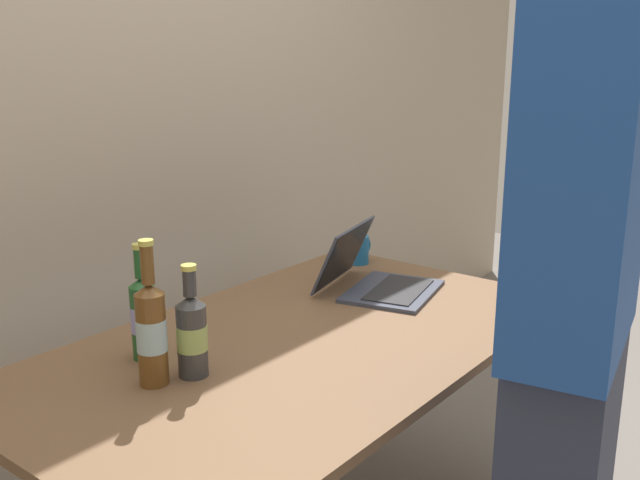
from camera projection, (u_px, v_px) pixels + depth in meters
desk at (299, 375)px, 1.91m from camera, size 1.56×0.89×0.70m
laptop at (375, 277)px, 2.26m from camera, size 0.39×0.40×0.20m
beer_bottle_green at (151, 330)px, 1.60m from camera, size 0.07×0.07×0.34m
beer_bottle_brown at (143, 315)px, 1.74m from camera, size 0.06×0.06×0.29m
beer_bottle_dark at (192, 333)px, 1.65m from camera, size 0.07×0.07×0.27m
person_figure at (573, 327)px, 1.40m from camera, size 0.48×0.31×1.78m
coffee_mug at (359, 249)px, 2.55m from camera, size 0.11×0.07×0.10m
back_wall at (86, 95)px, 2.26m from camera, size 6.00×0.10×2.60m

